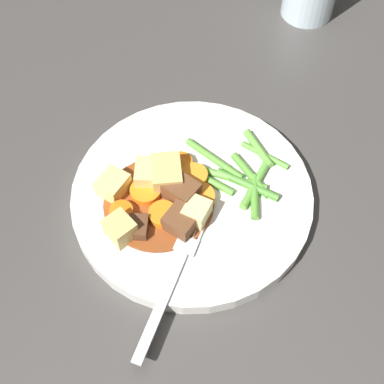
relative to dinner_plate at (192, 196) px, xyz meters
name	(u,v)px	position (x,y,z in m)	size (l,w,h in m)	color
ground_plane	(192,201)	(0.00, 0.00, -0.01)	(3.00, 3.00, 0.00)	#423F3D
dinner_plate	(192,196)	(0.00, 0.00, 0.00)	(0.26, 0.26, 0.02)	white
stew_sauce	(159,202)	(0.04, -0.01, 0.01)	(0.12, 0.12, 0.00)	brown
carrot_slice_0	(198,198)	(0.00, 0.01, 0.01)	(0.04, 0.04, 0.01)	orange
carrot_slice_1	(180,175)	(0.00, -0.02, 0.01)	(0.04, 0.04, 0.01)	orange
carrot_slice_2	(194,177)	(-0.01, -0.01, 0.02)	(0.03, 0.03, 0.01)	orange
carrot_slice_3	(181,163)	(-0.01, -0.04, 0.01)	(0.03, 0.03, 0.01)	orange
carrot_slice_4	(163,215)	(0.04, 0.01, 0.01)	(0.03, 0.03, 0.01)	orange
carrot_slice_5	(146,192)	(0.04, -0.02, 0.01)	(0.03, 0.03, 0.01)	orange
carrot_slice_6	(122,213)	(0.08, -0.01, 0.02)	(0.02, 0.02, 0.01)	orange
potato_chunk_0	(167,175)	(0.02, -0.02, 0.02)	(0.04, 0.03, 0.03)	#DBBC6B
potato_chunk_1	(113,185)	(0.07, -0.04, 0.02)	(0.03, 0.03, 0.02)	#E5CC7A
potato_chunk_2	(120,229)	(0.09, 0.01, 0.02)	(0.02, 0.03, 0.03)	#DBBC6B
potato_chunk_3	(197,212)	(0.01, 0.03, 0.02)	(0.02, 0.03, 0.02)	#EAD68C
potato_chunk_4	(151,175)	(0.03, -0.03, 0.02)	(0.03, 0.03, 0.03)	#E5CC7A
meat_chunk_0	(181,221)	(0.03, 0.03, 0.02)	(0.03, 0.03, 0.02)	brown
meat_chunk_1	(181,192)	(0.01, 0.00, 0.02)	(0.03, 0.03, 0.02)	brown
meat_chunk_2	(138,228)	(0.07, 0.01, 0.02)	(0.02, 0.02, 0.02)	#56331E
green_bean_0	(214,159)	(-0.04, -0.02, 0.01)	(0.01, 0.01, 0.08)	#599E38
green_bean_1	(248,185)	(-0.05, 0.02, 0.01)	(0.01, 0.01, 0.07)	#4C8E33
green_bean_2	(255,197)	(-0.05, 0.04, 0.01)	(0.01, 0.01, 0.05)	#599E38
green_bean_3	(235,179)	(-0.05, 0.01, 0.01)	(0.01, 0.01, 0.07)	#66AD42
green_bean_4	(258,148)	(-0.09, -0.01, 0.01)	(0.01, 0.01, 0.05)	#66AD42
green_bean_5	(211,182)	(-0.02, 0.00, 0.01)	(0.01, 0.01, 0.06)	#599E38
green_bean_6	(265,155)	(-0.09, 0.00, 0.01)	(0.01, 0.01, 0.06)	#599E38
green_bean_7	(256,183)	(-0.06, 0.03, 0.01)	(0.01, 0.01, 0.07)	#66AD42
green_bean_8	(251,175)	(-0.06, 0.02, 0.01)	(0.01, 0.01, 0.06)	#599E38
fork	(175,272)	(0.06, 0.07, 0.01)	(0.14, 0.12, 0.00)	silver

